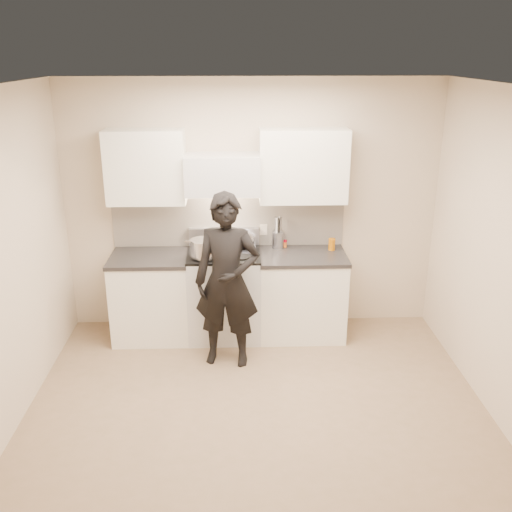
# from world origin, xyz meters

# --- Properties ---
(ground_plane) EXTENTS (4.00, 4.00, 0.00)m
(ground_plane) POSITION_xyz_m (0.00, 0.00, 0.00)
(ground_plane) COLOR #8A6F56
(room_shell) EXTENTS (4.04, 3.54, 2.70)m
(room_shell) POSITION_xyz_m (-0.06, 0.37, 1.60)
(room_shell) COLOR beige
(room_shell) RESTS_ON ground
(stove) EXTENTS (0.76, 0.65, 0.96)m
(stove) POSITION_xyz_m (-0.30, 1.42, 0.47)
(stove) COLOR silver
(stove) RESTS_ON ground
(counter_right) EXTENTS (0.92, 0.67, 0.92)m
(counter_right) POSITION_xyz_m (0.53, 1.43, 0.46)
(counter_right) COLOR white
(counter_right) RESTS_ON ground
(counter_left) EXTENTS (0.82, 0.67, 0.92)m
(counter_left) POSITION_xyz_m (-1.08, 1.43, 0.46)
(counter_left) COLOR white
(counter_left) RESTS_ON ground
(wok) EXTENTS (0.32, 0.38, 0.26)m
(wok) POSITION_xyz_m (-0.12, 1.57, 1.04)
(wok) COLOR silver
(wok) RESTS_ON stove
(stock_pot) EXTENTS (0.38, 0.31, 0.18)m
(stock_pot) POSITION_xyz_m (-0.50, 1.28, 1.05)
(stock_pot) COLOR silver
(stock_pot) RESTS_ON stove
(utensil_crock) EXTENTS (0.13, 0.13, 0.34)m
(utensil_crock) POSITION_xyz_m (0.28, 1.64, 1.03)
(utensil_crock) COLOR #B2B4BF
(utensil_crock) RESTS_ON counter_right
(spice_jar) EXTENTS (0.04, 0.04, 0.08)m
(spice_jar) POSITION_xyz_m (0.36, 1.65, 0.96)
(spice_jar) COLOR orange
(spice_jar) RESTS_ON counter_right
(oil_glass) EXTENTS (0.07, 0.07, 0.13)m
(oil_glass) POSITION_xyz_m (0.86, 1.55, 0.98)
(oil_glass) COLOR #AF5D04
(oil_glass) RESTS_ON counter_right
(person) EXTENTS (0.68, 0.50, 1.72)m
(person) POSITION_xyz_m (-0.26, 0.84, 0.86)
(person) COLOR black
(person) RESTS_ON ground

